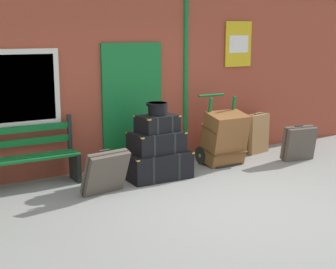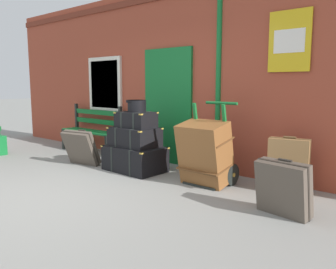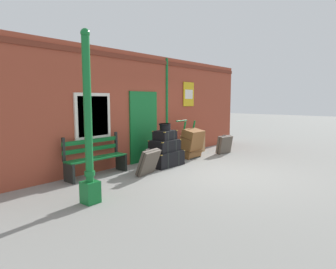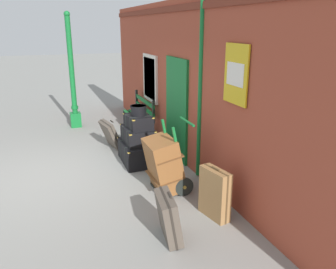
% 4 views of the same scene
% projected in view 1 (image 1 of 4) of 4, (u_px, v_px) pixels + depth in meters
% --- Properties ---
extents(ground_plane, '(60.00, 60.00, 0.00)m').
position_uv_depth(ground_plane, '(224.00, 205.00, 6.64)').
color(ground_plane, gray).
extents(brick_facade, '(10.40, 0.35, 3.20)m').
position_uv_depth(brick_facade, '(134.00, 72.00, 8.50)').
color(brick_facade, '#9E422D').
rests_on(brick_facade, ground).
extents(platform_bench, '(1.60, 0.43, 1.01)m').
position_uv_depth(platform_bench, '(24.00, 158.00, 7.34)').
color(platform_bench, '#146B2D').
rests_on(platform_bench, ground).
extents(steamer_trunk_base, '(1.02, 0.67, 0.43)m').
position_uv_depth(steamer_trunk_base, '(157.00, 165.00, 7.86)').
color(steamer_trunk_base, black).
rests_on(steamer_trunk_base, ground).
extents(steamer_trunk_middle, '(0.81, 0.55, 0.33)m').
position_uv_depth(steamer_trunk_middle, '(156.00, 142.00, 7.79)').
color(steamer_trunk_middle, black).
rests_on(steamer_trunk_middle, steamer_trunk_base).
extents(steamer_trunk_top, '(0.64, 0.50, 0.27)m').
position_uv_depth(steamer_trunk_top, '(157.00, 123.00, 7.75)').
color(steamer_trunk_top, black).
rests_on(steamer_trunk_top, steamer_trunk_middle).
extents(round_hatbox, '(0.34, 0.32, 0.20)m').
position_uv_depth(round_hatbox, '(158.00, 108.00, 7.71)').
color(round_hatbox, black).
rests_on(round_hatbox, steamer_trunk_top).
extents(porters_trolley, '(0.71, 0.59, 1.20)m').
position_uv_depth(porters_trolley, '(218.00, 148.00, 8.74)').
color(porters_trolley, black).
rests_on(porters_trolley, ground).
extents(large_brown_trunk, '(0.70, 0.60, 0.95)m').
position_uv_depth(large_brown_trunk, '(225.00, 138.00, 8.55)').
color(large_brown_trunk, brown).
rests_on(large_brown_trunk, ground).
extents(suitcase_brown, '(0.55, 0.29, 0.79)m').
position_uv_depth(suitcase_brown, '(257.00, 134.00, 9.45)').
color(suitcase_brown, olive).
rests_on(suitcase_brown, ground).
extents(suitcase_oxblood, '(0.63, 0.37, 0.64)m').
position_uv_depth(suitcase_oxblood, '(299.00, 143.00, 8.91)').
color(suitcase_oxblood, '#51473D').
rests_on(suitcase_oxblood, ground).
extents(suitcase_olive, '(0.70, 0.47, 0.65)m').
position_uv_depth(suitcase_olive, '(106.00, 173.00, 7.02)').
color(suitcase_olive, '#51473D').
rests_on(suitcase_olive, ground).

